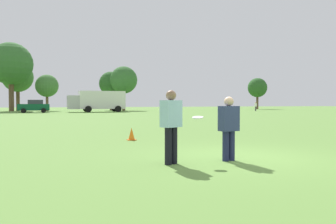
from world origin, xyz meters
The scene contains 14 objects.
ground_plane centered at (0.00, 0.00, 0.00)m, with size 196.17×196.17×0.00m, color #608C3D.
player_thrower centered at (-2.07, -0.32, 0.97)m, with size 0.55×0.45×1.73m.
player_defender centered at (-0.57, -0.36, 0.89)m, with size 0.51×0.35×1.59m.
frisbee centered at (-1.39, -0.33, 1.08)m, with size 0.27×0.27×0.08m.
traffic_cone centered at (-1.82, 4.86, 0.23)m, with size 0.32×0.32×0.48m.
parked_car_center centered at (-7.09, 43.07, 0.92)m, with size 4.24×2.28×1.82m.
box_truck centered at (1.89, 43.81, 1.75)m, with size 8.55×3.13×3.18m.
bystander_sideline_watcher centered at (27.46, 40.22, 0.86)m, with size 0.28×0.44×1.53m.
tree_west_maple centered at (-11.08, 53.37, 7.84)m, with size 7.01×7.01×11.40m.
tree_center_elm centered at (-10.30, 55.71, 5.84)m, with size 5.22×5.22×8.48m.
tree_east_birch centered at (-5.49, 52.71, 4.26)m, with size 3.81×3.81×6.19m.
tree_east_oak centered at (5.57, 53.75, 4.90)m, with size 4.38×4.38×7.12m.
tree_far_east_pine centered at (7.40, 51.25, 5.42)m, with size 4.85×4.85×7.89m.
tree_far_west_pine centered at (37.20, 54.10, 4.62)m, with size 4.14×4.14×6.72m.
Camera 1 is at (-4.68, -7.63, 1.44)m, focal length 35.71 mm.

